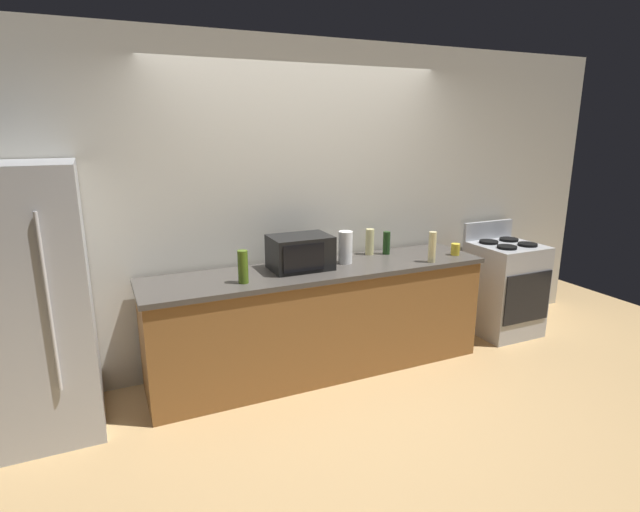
% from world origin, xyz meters
% --- Properties ---
extents(ground_plane, '(8.00, 8.00, 0.00)m').
position_xyz_m(ground_plane, '(0.00, 0.00, 0.00)').
color(ground_plane, tan).
extents(back_wall, '(6.40, 0.10, 2.70)m').
position_xyz_m(back_wall, '(0.00, 0.81, 1.35)').
color(back_wall, beige).
rests_on(back_wall, ground_plane).
extents(counter_run, '(2.84, 0.64, 0.90)m').
position_xyz_m(counter_run, '(0.00, 0.40, 0.45)').
color(counter_run, brown).
rests_on(counter_run, ground_plane).
extents(refrigerator, '(0.72, 0.73, 1.80)m').
position_xyz_m(refrigerator, '(-2.05, 0.40, 0.90)').
color(refrigerator, '#B7BABF').
rests_on(refrigerator, ground_plane).
extents(stove_range, '(0.60, 0.61, 1.08)m').
position_xyz_m(stove_range, '(2.00, 0.40, 0.46)').
color(stove_range, '#B7BABF').
rests_on(stove_range, ground_plane).
extents(microwave, '(0.48, 0.35, 0.27)m').
position_xyz_m(microwave, '(-0.15, 0.45, 1.04)').
color(microwave, black).
rests_on(microwave, counter_run).
extents(paper_towel_roll, '(0.12, 0.12, 0.27)m').
position_xyz_m(paper_towel_roll, '(0.25, 0.45, 1.04)').
color(paper_towel_roll, white).
rests_on(paper_towel_roll, counter_run).
extents(bottle_olive_oil, '(0.07, 0.07, 0.24)m').
position_xyz_m(bottle_olive_oil, '(-0.67, 0.27, 1.02)').
color(bottle_olive_oil, '#4C6B19').
rests_on(bottle_olive_oil, counter_run).
extents(bottle_wine, '(0.06, 0.06, 0.20)m').
position_xyz_m(bottle_wine, '(0.73, 0.57, 1.00)').
color(bottle_wine, '#1E3F19').
rests_on(bottle_wine, counter_run).
extents(bottle_vinegar, '(0.08, 0.08, 0.23)m').
position_xyz_m(bottle_vinegar, '(0.58, 0.62, 1.02)').
color(bottle_vinegar, beige).
rests_on(bottle_vinegar, counter_run).
extents(bottle_hand_soap, '(0.06, 0.06, 0.26)m').
position_xyz_m(bottle_hand_soap, '(0.93, 0.18, 1.03)').
color(bottle_hand_soap, beige).
rests_on(bottle_hand_soap, counter_run).
extents(mug_yellow, '(0.08, 0.08, 0.10)m').
position_xyz_m(mug_yellow, '(1.27, 0.29, 0.95)').
color(mug_yellow, yellow).
rests_on(mug_yellow, counter_run).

